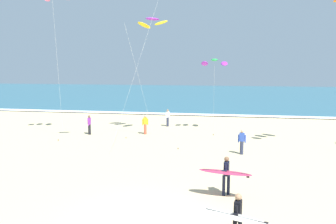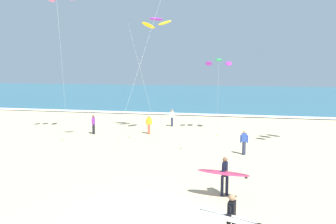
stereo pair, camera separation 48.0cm
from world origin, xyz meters
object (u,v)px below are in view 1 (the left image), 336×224
object	(u,v)px
surfer_trailing	(237,217)
kite_arc_emerald_near	(214,62)
bystander_yellow_top	(145,124)
bystander_blue_top	(242,142)
bystander_purple_top	(89,125)
bystander_white_top	(168,118)
surfer_lead	(226,173)
kite_arc_violet_mid	(152,23)

from	to	relation	value
surfer_trailing	kite_arc_emerald_near	size ratio (longest dim) A/B	0.35
bystander_yellow_top	bystander_blue_top	bearing A→B (deg)	-34.17
bystander_blue_top	bystander_purple_top	size ratio (longest dim) A/B	1.00
bystander_yellow_top	bystander_white_top	xyz separation A→B (m)	(1.12, 4.02, 0.00)
bystander_purple_top	bystander_white_top	size ratio (longest dim) A/B	1.00
bystander_blue_top	bystander_purple_top	xyz separation A→B (m)	(-12.05, 4.23, 0.00)
surfer_lead	kite_arc_violet_mid	size ratio (longest dim) A/B	0.24
surfer_lead	kite_arc_violet_mid	distance (m)	16.35
surfer_lead	surfer_trailing	world-z (taller)	same
surfer_lead	kite_arc_violet_mid	world-z (taller)	kite_arc_violet_mid
bystander_blue_top	bystander_yellow_top	size ratio (longest dim) A/B	1.00
kite_arc_violet_mid	bystander_purple_top	distance (m)	9.67
bystander_blue_top	bystander_white_top	xyz separation A→B (m)	(-6.48, 9.18, 0.00)
surfer_lead	bystander_purple_top	xyz separation A→B (m)	(-11.17, 11.61, -0.24)
kite_arc_violet_mid	bystander_blue_top	world-z (taller)	kite_arc_violet_mid
kite_arc_emerald_near	bystander_purple_top	distance (m)	11.57
bystander_yellow_top	kite_arc_violet_mid	bearing A→B (deg)	33.52
surfer_lead	bystander_blue_top	size ratio (longest dim) A/B	1.44
bystander_yellow_top	surfer_trailing	bearing A→B (deg)	-67.03
kite_arc_violet_mid	bystander_white_top	size ratio (longest dim) A/B	5.88
surfer_lead	bystander_yellow_top	size ratio (longest dim) A/B	1.44
bystander_white_top	surfer_trailing	bearing A→B (deg)	-73.92
kite_arc_violet_mid	bystander_blue_top	xyz separation A→B (m)	(7.03, -5.53, -8.17)
surfer_trailing	bystander_yellow_top	bearing A→B (deg)	112.97
surfer_lead	bystander_white_top	world-z (taller)	surfer_lead
surfer_lead	surfer_trailing	distance (m)	4.28
bystander_blue_top	bystander_yellow_top	bearing A→B (deg)	145.83
surfer_lead	bystander_yellow_top	distance (m)	14.22
surfer_trailing	kite_arc_emerald_near	xyz separation A→B (m)	(-1.70, 19.16, 4.81)
surfer_trailing	bystander_white_top	world-z (taller)	surfer_trailing
surfer_trailing	bystander_yellow_top	distance (m)	18.24
kite_arc_emerald_near	bystander_blue_top	world-z (taller)	kite_arc_emerald_near
surfer_lead	bystander_purple_top	world-z (taller)	surfer_lead
surfer_trailing	kite_arc_emerald_near	distance (m)	19.83
bystander_purple_top	kite_arc_violet_mid	bearing A→B (deg)	14.52
bystander_blue_top	bystander_white_top	world-z (taller)	same
bystander_purple_top	bystander_white_top	bearing A→B (deg)	41.61
bystander_blue_top	bystander_white_top	distance (m)	11.23
surfer_trailing	kite_arc_violet_mid	distance (m)	20.02
kite_arc_emerald_near	bystander_yellow_top	xyz separation A→B (m)	(-5.42, -2.37, -5.04)
surfer_trailing	kite_arc_emerald_near	bearing A→B (deg)	95.07
kite_arc_emerald_near	bystander_yellow_top	bearing A→B (deg)	-156.40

